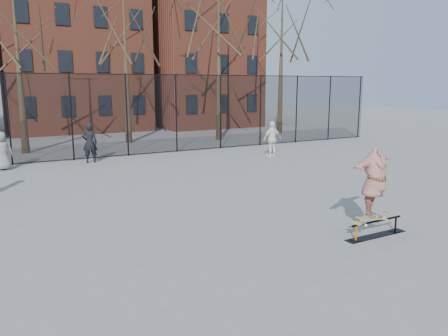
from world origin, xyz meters
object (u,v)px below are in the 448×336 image
skateboard (372,219)px  skater (374,183)px  bystander_grey (2,151)px  bystander_black (90,143)px  skate_rail (376,230)px  bystander_white (272,139)px

skateboard → skater: (0.00, 0.00, 0.85)m
bystander_grey → bystander_black: (3.54, 0.05, 0.10)m
skateboard → skater: size_ratio=0.47×
skate_rail → bystander_white: 11.37m
skater → bystander_grey: bearing=97.5°
skate_rail → bystander_black: bearing=105.6°
skater → bystander_white: (4.57, 10.46, -0.42)m
skater → bystander_grey: size_ratio=1.22×
skate_rail → bystander_black: size_ratio=0.98×
bystander_grey → bystander_white: 11.92m
skateboard → bystander_black: bearing=104.9°
skater → bystander_grey: (-7.05, 13.11, -0.49)m
bystander_black → bystander_white: (8.08, -2.71, -0.03)m
bystander_black → bystander_white: bystander_black is taller
skater → bystander_white: size_ratio=1.12×
skateboard → bystander_black: (-3.51, 13.17, 0.46)m
skate_rail → bystander_black: 13.69m
skate_rail → bystander_white: size_ratio=1.01×
skate_rail → skateboard: bearing=180.0°
bystander_black → bystander_white: bearing=167.1°
bystander_grey → bystander_black: size_ratio=0.89×
skateboard → bystander_white: 11.43m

